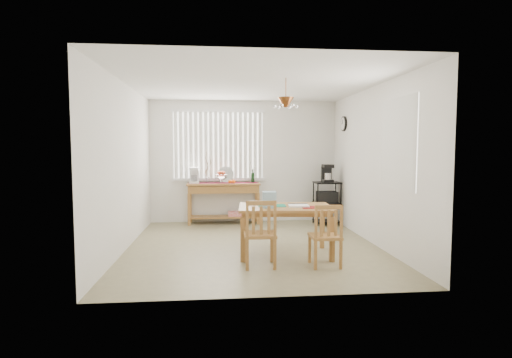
{
  "coord_description": "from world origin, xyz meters",
  "views": [
    {
      "loc": [
        -0.55,
        -6.35,
        1.58
      ],
      "look_at": [
        0.1,
        0.55,
        1.05
      ],
      "focal_mm": 28.0,
      "sensor_mm": 36.0,
      "label": 1
    }
  ],
  "objects": [
    {
      "name": "chair_right",
      "position": [
        0.87,
        -1.22,
        0.42
      ],
      "size": [
        0.39,
        0.39,
        0.85
      ],
      "color": "#A47137",
      "rests_on": "ground"
    },
    {
      "name": "chair_left",
      "position": [
        -0.01,
        -1.16,
        0.45
      ],
      "size": [
        0.43,
        0.43,
        0.91
      ],
      "color": "#A47137",
      "rests_on": "ground"
    },
    {
      "name": "sideboard",
      "position": [
        -0.44,
        2.02,
        0.64
      ],
      "size": [
        1.52,
        0.43,
        0.86
      ],
      "color": "#A47137",
      "rests_on": "ground"
    },
    {
      "name": "sideboard_items",
      "position": [
        -0.69,
        2.03,
        0.99
      ],
      "size": [
        1.45,
        0.36,
        0.66
      ],
      "color": "maroon",
      "rests_on": "sideboard"
    },
    {
      "name": "table_items",
      "position": [
        0.29,
        -0.67,
        0.82
      ],
      "size": [
        1.04,
        0.57,
        0.23
      ],
      "color": "#157959",
      "rests_on": "dining_table"
    },
    {
      "name": "room_shell",
      "position": [
        0.0,
        0.01,
        1.69
      ],
      "size": [
        4.2,
        4.7,
        2.7
      ],
      "color": "white",
      "rests_on": "ground"
    },
    {
      "name": "ground",
      "position": [
        0.0,
        0.0,
        -0.01
      ],
      "size": [
        4.0,
        4.5,
        0.01
      ],
      "primitive_type": "cube",
      "color": "gray"
    },
    {
      "name": "wire_cart",
      "position": [
        1.7,
        1.73,
        0.53
      ],
      "size": [
        0.52,
        0.42,
        0.89
      ],
      "color": "black",
      "rests_on": "ground"
    },
    {
      "name": "cart_items",
      "position": [
        1.7,
        1.74,
        1.06
      ],
      "size": [
        0.21,
        0.25,
        0.37
      ],
      "color": "black",
      "rests_on": "wire_cart"
    },
    {
      "name": "dining_table",
      "position": [
        0.43,
        -0.56,
        0.64
      ],
      "size": [
        1.43,
        0.98,
        0.73
      ],
      "color": "#A47137",
      "rests_on": "ground"
    }
  ]
}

